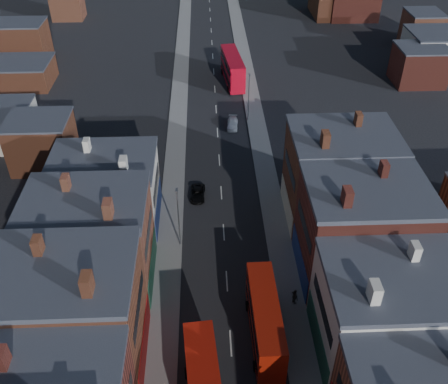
{
  "coord_description": "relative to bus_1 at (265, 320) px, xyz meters",
  "views": [
    {
      "loc": [
        -1.87,
        -13.41,
        40.26
      ],
      "look_at": [
        0.0,
        31.3,
        6.65
      ],
      "focal_mm": 40.0,
      "sensor_mm": 36.0,
      "label": 1
    }
  ],
  "objects": [
    {
      "name": "pavement_west",
      "position": [
        -9.73,
        33.41,
        -2.49
      ],
      "size": [
        3.0,
        200.0,
        0.12
      ],
      "primitive_type": "cube",
      "color": "gray",
      "rests_on": "ground"
    },
    {
      "name": "pavement_east",
      "position": [
        3.27,
        33.41,
        -2.49
      ],
      "size": [
        3.0,
        200.0,
        0.12
      ],
      "primitive_type": "cube",
      "color": "gray",
      "rests_on": "ground"
    },
    {
      "name": "lamp_post_2",
      "position": [
        -8.43,
        13.41,
        2.15
      ],
      "size": [
        0.25,
        0.7,
        8.12
      ],
      "color": "slate",
      "rests_on": "ground"
    },
    {
      "name": "lamp_post_3",
      "position": [
        1.97,
        43.41,
        2.15
      ],
      "size": [
        0.25,
        0.7,
        8.12
      ],
      "color": "slate",
      "rests_on": "ground"
    },
    {
      "name": "bus_1",
      "position": [
        0.0,
        0.0,
        0.0
      ],
      "size": [
        2.94,
        10.99,
        4.73
      ],
      "rotation": [
        0.0,
        0.0,
        0.02
      ],
      "color": "#A31809",
      "rests_on": "ground"
    },
    {
      "name": "bus_2",
      "position": [
        0.2,
        58.26,
        0.3
      ],
      "size": [
        4.02,
        12.44,
        5.28
      ],
      "rotation": [
        0.0,
        0.0,
        0.1
      ],
      "color": "#AF0719",
      "rests_on": "ground"
    },
    {
      "name": "car_2",
      "position": [
        -6.4,
        22.63,
        -1.99
      ],
      "size": [
        2.06,
        4.16,
        1.13
      ],
      "primitive_type": "imported",
      "rotation": [
        0.0,
        0.0,
        -0.04
      ],
      "color": "black",
      "rests_on": "ground"
    },
    {
      "name": "car_3",
      "position": [
        -0.74,
        41.17,
        -1.95
      ],
      "size": [
        2.06,
        4.31,
        1.21
      ],
      "primitive_type": "imported",
      "rotation": [
        0.0,
        0.0,
        -0.09
      ],
      "color": "white",
      "rests_on": "ground"
    },
    {
      "name": "ped_3",
      "position": [
        3.57,
        4.0,
        -1.48
      ],
      "size": [
        0.91,
        1.23,
        1.91
      ],
      "primitive_type": "imported",
      "rotation": [
        0.0,
        0.0,
        1.97
      ],
      "color": "#59554C",
      "rests_on": "pavement_east"
    }
  ]
}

